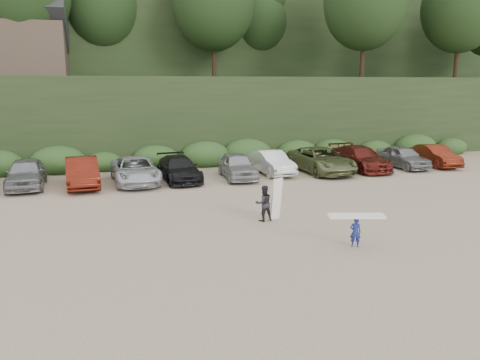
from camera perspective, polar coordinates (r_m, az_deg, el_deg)
name	(u,v)px	position (r m, az deg, el deg)	size (l,w,h in m)	color
ground	(256,228)	(18.32, 1.98, -5.85)	(120.00, 120.00, 0.00)	tan
hillside_backdrop	(150,29)	(53.10, -10.90, 17.63)	(90.00, 41.50, 28.00)	black
parked_cars	(161,168)	(27.16, -9.63, 1.40)	(39.26, 5.96, 1.64)	silver
child_surfer	(356,225)	(16.52, 13.93, -5.35)	(1.98, 1.02, 1.14)	navy
adult_surfer	(265,203)	(19.08, 3.05, -2.79)	(1.21, 0.61, 1.75)	black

